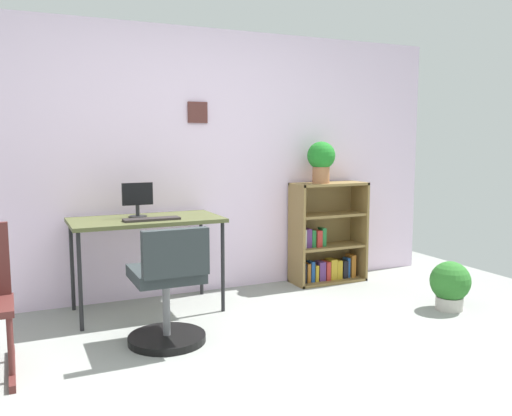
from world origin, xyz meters
TOP-DOWN VIEW (x-y plane):
  - ground_plane at (0.00, 0.00)m, footprint 6.24×6.24m
  - wall_back at (0.00, 2.15)m, footprint 5.20×0.12m
  - desk at (-0.36, 1.74)m, footprint 1.16×0.60m
  - monitor at (-0.41, 1.81)m, footprint 0.24×0.14m
  - keyboard at (-0.35, 1.61)m, footprint 0.43×0.12m
  - office_chair at (-0.41, 0.96)m, footprint 0.52×0.55m
  - bookshelf_low at (1.41, 1.95)m, footprint 0.72×0.30m
  - potted_plant_on_shelf at (1.32, 1.90)m, footprint 0.26×0.26m
  - potted_plant_floor at (1.84, 0.77)m, footprint 0.32×0.32m

SIDE VIEW (x-z plane):
  - ground_plane at x=0.00m, z-range 0.00..0.00m
  - potted_plant_floor at x=1.84m, z-range 0.01..0.41m
  - office_chair at x=-0.41m, z-range -0.05..0.76m
  - bookshelf_low at x=1.41m, z-range -0.06..0.89m
  - desk at x=-0.36m, z-range 0.32..1.06m
  - keyboard at x=-0.35m, z-range 0.75..0.76m
  - monitor at x=-0.41m, z-range 0.75..1.03m
  - wall_back at x=0.00m, z-range 0.00..2.31m
  - potted_plant_on_shelf at x=1.32m, z-range 0.98..1.37m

